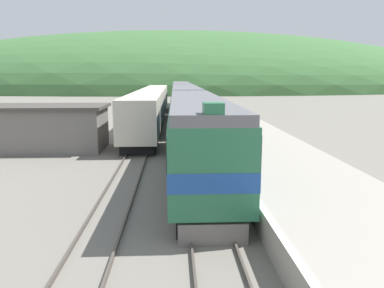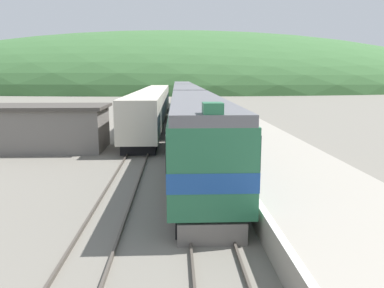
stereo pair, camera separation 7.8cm
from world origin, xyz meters
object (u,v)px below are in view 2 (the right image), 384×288
(express_train_lead_car, at_px, (197,132))
(siding_train, at_px, (153,105))
(carriage_third, at_px, (183,94))
(carriage_second, at_px, (186,104))

(express_train_lead_car, distance_m, siding_train, 24.11)
(carriage_third, bearing_deg, siding_train, -100.81)
(carriage_third, relative_size, siding_train, 0.55)
(express_train_lead_car, relative_size, carriage_second, 0.91)
(carriage_second, bearing_deg, carriage_third, 90.00)
(carriage_second, relative_size, siding_train, 0.55)
(express_train_lead_car, height_order, carriage_second, express_train_lead_car)
(carriage_second, height_order, carriage_third, same)
(carriage_second, distance_m, siding_train, 4.44)
(express_train_lead_car, xyz_separation_m, carriage_third, (0.00, 44.11, -0.01))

